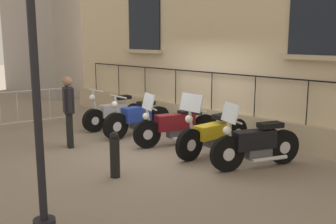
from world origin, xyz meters
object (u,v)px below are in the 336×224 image
(motorcycle_silver, at_px, (115,114))
(motorcycle_yellow, at_px, (213,134))
(bollard, at_px, (115,154))
(pedestrian_walking, at_px, (69,108))
(motorcycle_maroon, at_px, (176,126))
(crowd_barrier, at_px, (26,107))
(motorcycle_black, at_px, (255,145))
(motorcycle_blue, at_px, (138,119))

(motorcycle_silver, distance_m, motorcycle_yellow, 3.49)
(bollard, bearing_deg, pedestrian_walking, -101.67)
(pedestrian_walking, bearing_deg, motorcycle_silver, -156.94)
(motorcycle_maroon, height_order, crowd_barrier, motorcycle_maroon)
(motorcycle_black, height_order, crowd_barrier, motorcycle_black)
(motorcycle_yellow, distance_m, crowd_barrier, 5.67)
(motorcycle_black, height_order, bollard, motorcycle_black)
(motorcycle_yellow, distance_m, motorcycle_black, 1.15)
(motorcycle_maroon, xyz_separation_m, motorcycle_black, (0.13, 2.26, 0.01))
(motorcycle_silver, distance_m, motorcycle_blue, 1.08)
(motorcycle_maroon, xyz_separation_m, pedestrian_walking, (1.90, -1.57, 0.47))
(motorcycle_black, distance_m, bollard, 2.71)
(motorcycle_silver, distance_m, crowd_barrier, 2.54)
(motorcycle_silver, relative_size, motorcycle_black, 1.06)
(motorcycle_silver, xyz_separation_m, motorcycle_blue, (0.08, 1.07, 0.03))
(motorcycle_blue, height_order, motorcycle_black, motorcycle_black)
(motorcycle_blue, height_order, pedestrian_walking, pedestrian_walking)
(motorcycle_black, xyz_separation_m, crowd_barrier, (1.52, -6.57, 0.11))
(motorcycle_black, bearing_deg, pedestrian_walking, -65.12)
(motorcycle_silver, bearing_deg, motorcycle_yellow, 90.21)
(motorcycle_yellow, height_order, crowd_barrier, motorcycle_yellow)
(pedestrian_walking, bearing_deg, motorcycle_black, 114.88)
(motorcycle_yellow, distance_m, bollard, 2.42)
(bollard, height_order, pedestrian_walking, pedestrian_walking)
(motorcycle_yellow, xyz_separation_m, pedestrian_walking, (1.91, -2.68, 0.47))
(crowd_barrier, xyz_separation_m, pedestrian_walking, (0.25, 2.74, 0.35))
(motorcycle_blue, distance_m, motorcycle_yellow, 2.42)
(pedestrian_walking, bearing_deg, motorcycle_blue, 171.75)
(motorcycle_yellow, height_order, pedestrian_walking, pedestrian_walking)
(motorcycle_maroon, height_order, bollard, motorcycle_maroon)
(motorcycle_blue, xyz_separation_m, bollard, (2.31, 2.07, -0.01))
(motorcycle_maroon, height_order, pedestrian_walking, pedestrian_walking)
(pedestrian_walking, bearing_deg, crowd_barrier, -95.30)
(motorcycle_maroon, bearing_deg, crowd_barrier, -69.06)
(pedestrian_walking, bearing_deg, motorcycle_yellow, 125.51)
(bollard, xyz_separation_m, pedestrian_walking, (-0.48, -2.33, 0.49))
(motorcycle_black, relative_size, bollard, 2.18)
(motorcycle_blue, bearing_deg, crowd_barrier, -62.38)
(motorcycle_silver, relative_size, motorcycle_yellow, 0.91)
(motorcycle_blue, distance_m, motorcycle_maroon, 1.31)
(motorcycle_blue, distance_m, pedestrian_walking, 1.91)
(motorcycle_blue, relative_size, motorcycle_yellow, 0.95)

